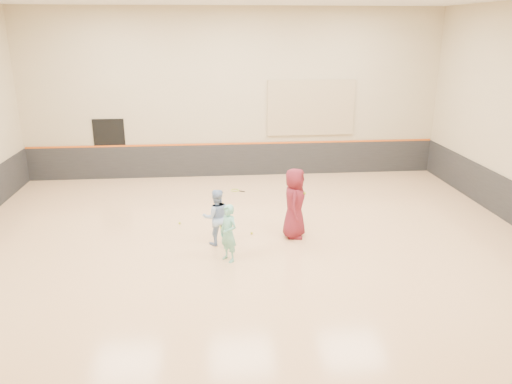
{
  "coord_description": "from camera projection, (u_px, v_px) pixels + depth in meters",
  "views": [
    {
      "loc": [
        -0.89,
        -12.01,
        5.23
      ],
      "look_at": [
        0.27,
        0.4,
        1.15
      ],
      "focal_mm": 35.0,
      "sensor_mm": 36.0,
      "label": 1
    }
  ],
  "objects": [
    {
      "name": "instructor",
      "position": [
        216.0,
        217.0,
        12.54
      ],
      "size": [
        0.77,
        0.64,
        1.45
      ],
      "primitive_type": "imported",
      "rotation": [
        0.0,
        0.0,
        3.27
      ],
      "color": "#93B2E3",
      "rests_on": "floor"
    },
    {
      "name": "acoustic_panel",
      "position": [
        311.0,
        108.0,
        18.17
      ],
      "size": [
        3.2,
        0.08,
        2.0
      ],
      "primitive_type": "cube",
      "color": "tan",
      "rests_on": "wall_back"
    },
    {
      "name": "ball_under_racket",
      "position": [
        252.0,
        233.0,
        13.34
      ],
      "size": [
        0.07,
        0.07,
        0.07
      ],
      "primitive_type": "sphere",
      "color": "yellow",
      "rests_on": "floor"
    },
    {
      "name": "doorway",
      "position": [
        110.0,
        149.0,
        17.99
      ],
      "size": [
        1.1,
        0.05,
        2.2
      ],
      "primitive_type": "cube",
      "color": "black",
      "rests_on": "floor"
    },
    {
      "name": "girl",
      "position": [
        229.0,
        233.0,
        11.64
      ],
      "size": [
        0.58,
        0.6,
        1.39
      ],
      "primitive_type": "imported",
      "rotation": [
        0.0,
        0.0,
        -0.9
      ],
      "color": "#71C4B2",
      "rests_on": "floor"
    },
    {
      "name": "ball_beside_spare",
      "position": [
        180.0,
        223.0,
        14.03
      ],
      "size": [
        0.07,
        0.07,
        0.07
      ],
      "primitive_type": "sphere",
      "color": "#BBD230",
      "rests_on": "floor"
    },
    {
      "name": "wainscot_back",
      "position": [
        235.0,
        160.0,
        18.53
      ],
      "size": [
        14.9,
        0.04,
        1.2
      ],
      "primitive_type": "cube",
      "color": "#232326",
      "rests_on": "floor"
    },
    {
      "name": "spare_racket",
      "position": [
        235.0,
        190.0,
        16.95
      ],
      "size": [
        0.63,
        0.63,
        0.03
      ],
      "primitive_type": null,
      "color": "#A0C72B",
      "rests_on": "floor"
    },
    {
      "name": "held_racket",
      "position": [
        225.0,
        225.0,
        12.47
      ],
      "size": [
        0.38,
        0.38,
        0.67
      ],
      "primitive_type": null,
      "color": "#CCE031",
      "rests_on": "instructor"
    },
    {
      "name": "room",
      "position": [
        247.0,
        210.0,
        12.82
      ],
      "size": [
        15.04,
        12.04,
        6.22
      ],
      "color": "tan",
      "rests_on": "ground"
    },
    {
      "name": "accent_stripe",
      "position": [
        235.0,
        144.0,
        18.33
      ],
      "size": [
        14.9,
        0.03,
        0.06
      ],
      "primitive_type": "cube",
      "color": "#D85914",
      "rests_on": "wall_back"
    },
    {
      "name": "ball_in_hand",
      "position": [
        305.0,
        193.0,
        12.8
      ],
      "size": [
        0.07,
        0.07,
        0.07
      ],
      "primitive_type": "sphere",
      "color": "#CFEF37",
      "rests_on": "young_man"
    },
    {
      "name": "young_man",
      "position": [
        294.0,
        203.0,
        12.94
      ],
      "size": [
        0.79,
        1.02,
        1.86
      ],
      "primitive_type": "imported",
      "rotation": [
        0.0,
        0.0,
        1.33
      ],
      "color": "maroon",
      "rests_on": "floor"
    }
  ]
}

